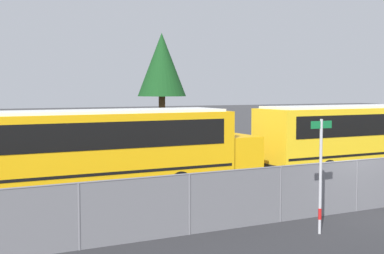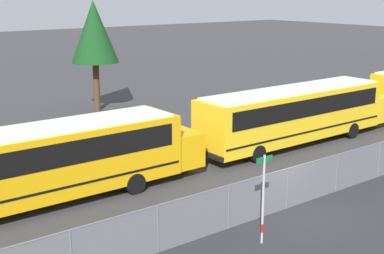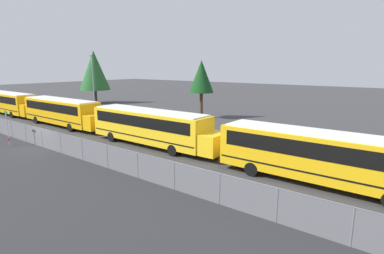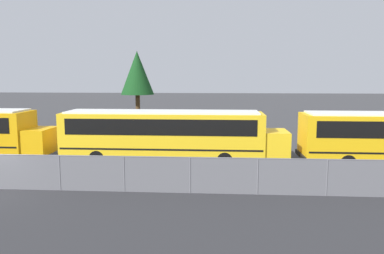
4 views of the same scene
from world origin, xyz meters
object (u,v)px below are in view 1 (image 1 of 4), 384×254
Objects in this scene: school_bus_4 at (377,132)px; school_bus_3 at (78,147)px; street_sign at (321,174)px; tree_2 at (162,65)px.

school_bus_3 is at bearing 179.78° from school_bus_4.
street_sign is at bearing -59.49° from school_bus_3.
tree_2 reaches higher than school_bus_4.
tree_2 is at bearing 55.78° from school_bus_3.
street_sign is at bearing -103.31° from tree_2.
school_bus_4 is 15.55m from tree_2.
street_sign is 0.41× the size of tree_2.
tree_2 reaches higher than street_sign.
school_bus_3 is 1.78× the size of tree_2.
tree_2 is (-4.88, 14.30, 3.65)m from school_bus_4.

